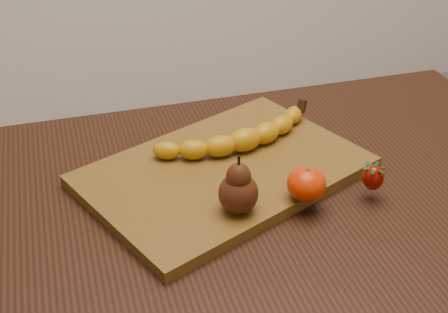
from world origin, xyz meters
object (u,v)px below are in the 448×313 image
object	(u,v)px
cutting_board	(224,172)
pear	(239,184)
table	(281,237)
mandarin	(307,184)

from	to	relation	value
cutting_board	pear	world-z (taller)	pear
table	mandarin	bearing A→B (deg)	-74.95
table	mandarin	distance (m)	0.15
pear	mandarin	bearing A→B (deg)	0.10
cutting_board	mandarin	world-z (taller)	mandarin
cutting_board	table	bearing A→B (deg)	-62.02
table	pear	distance (m)	0.20
table	mandarin	world-z (taller)	mandarin
mandarin	cutting_board	bearing A→B (deg)	128.91
table	cutting_board	distance (m)	0.15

